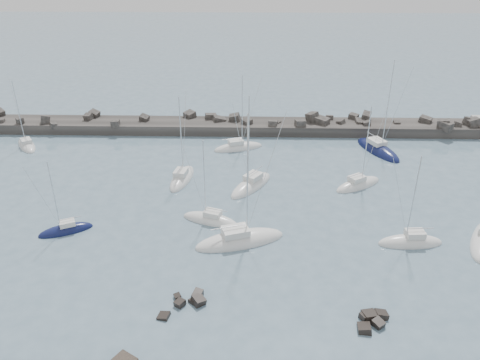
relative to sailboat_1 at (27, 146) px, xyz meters
name	(u,v)px	position (x,y,z in m)	size (l,w,h in m)	color
ground	(229,253)	(36.07, -29.81, -0.13)	(400.00, 400.00, 0.00)	slate
rock_cluster_near	(187,303)	(32.44, -38.35, 0.03)	(4.56, 4.15, 1.40)	black
rock_cluster_far	(371,321)	(49.70, -40.21, -0.09)	(3.24, 3.18, 1.49)	black
breakwater	(198,129)	(28.63, 8.19, 0.20)	(115.00, 7.79, 5.14)	#2D2A28
sailboat_1	(27,146)	(0.00, 0.00, 0.00)	(6.36, 7.66, 12.14)	silver
sailboat_2	(66,231)	(16.17, -26.01, 0.01)	(6.58, 4.49, 10.22)	#0F1540
sailboat_3	(182,179)	(28.33, -11.91, 0.02)	(4.02, 8.74, 13.46)	silver
sailboat_4	(238,148)	(36.24, -0.14, 0.01)	(8.91, 5.30, 13.49)	silver
sailboat_5	(210,220)	(33.43, -23.19, 0.01)	(7.68, 4.51, 11.73)	silver
sailboat_6	(251,186)	(38.53, -13.77, 0.02)	(7.47, 9.31, 14.67)	silver
sailboat_7	(240,241)	(37.23, -27.68, 0.03)	(11.24, 6.60, 16.92)	silver
sailboat_8	(378,150)	(59.63, -0.53, 0.02)	(7.20, 10.94, 16.53)	#0F1540
sailboat_9	(410,243)	(57.04, -27.53, 0.03)	(7.68, 2.84, 12.19)	silver
sailboat_13	(358,185)	(53.83, -13.21, 0.02)	(8.06, 6.39, 12.75)	silver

